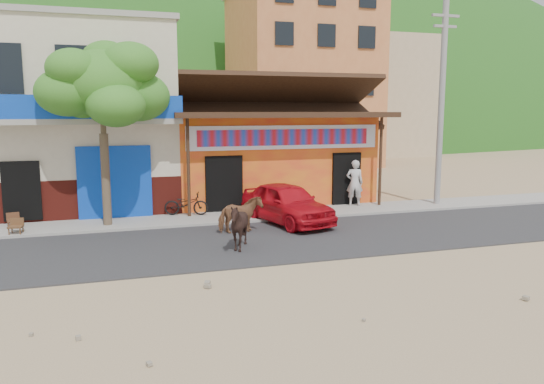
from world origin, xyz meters
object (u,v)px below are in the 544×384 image
(red_car, at_px, (287,203))
(pedestrian, at_px, (355,183))
(cafe_chair_right, at_px, (15,220))
(cow_dark, at_px, (239,226))
(tree, at_px, (104,134))
(utility_pole, at_px, (441,104))
(scooter, at_px, (186,204))
(cafe_chair_left, at_px, (13,214))
(cow_tan, at_px, (240,215))

(red_car, relative_size, pedestrian, 2.24)
(red_car, distance_m, pedestrian, 4.06)
(pedestrian, bearing_deg, cafe_chair_right, 27.35)
(cow_dark, bearing_deg, tree, -164.16)
(tree, height_order, cow_dark, tree)
(utility_pole, relative_size, red_car, 1.97)
(scooter, bearing_deg, cafe_chair_left, 109.59)
(tree, relative_size, cafe_chair_right, 7.01)
(scooter, bearing_deg, utility_pole, -76.63)
(scooter, bearing_deg, pedestrian, -73.27)
(tree, height_order, cow_tan, tree)
(cafe_chair_right, bearing_deg, cafe_chair_left, 108.49)
(utility_pole, relative_size, cafe_chair_right, 9.34)
(tree, xyz_separation_m, cafe_chair_right, (-2.71, -0.50, -2.57))
(cow_tan, height_order, cow_dark, cow_dark)
(tree, bearing_deg, utility_pole, 0.90)
(cow_dark, bearing_deg, cafe_chair_right, -144.52)
(red_car, xyz_separation_m, scooter, (-3.14, 2.01, -0.20))
(cow_tan, relative_size, red_car, 0.34)
(red_car, bearing_deg, scooter, 132.89)
(cow_dark, bearing_deg, cow_tan, 141.14)
(utility_pole, bearing_deg, cow_dark, -155.01)
(tree, relative_size, cow_tan, 4.40)
(utility_pole, distance_m, cow_dark, 10.88)
(cow_tan, xyz_separation_m, cafe_chair_left, (-6.91, 2.69, -0.07))
(tree, bearing_deg, pedestrian, 4.88)
(cow_tan, distance_m, scooter, 3.21)
(red_car, xyz_separation_m, cafe_chair_right, (-8.57, 0.68, -0.18))
(tree, relative_size, pedestrian, 3.30)
(tree, height_order, pedestrian, tree)
(red_car, bearing_deg, cafe_chair_right, 160.91)
(red_car, distance_m, cafe_chair_right, 8.60)
(utility_pole, xyz_separation_m, red_car, (-6.93, -1.38, -3.39))
(scooter, relative_size, cafe_chair_right, 1.83)
(cow_dark, relative_size, pedestrian, 0.73)
(cow_tan, relative_size, cafe_chair_right, 1.59)
(red_car, height_order, cafe_chair_right, red_car)
(cow_tan, bearing_deg, pedestrian, -69.04)
(cafe_chair_left, bearing_deg, pedestrian, -11.02)
(cow_tan, distance_m, cafe_chair_left, 7.42)
(cafe_chair_left, bearing_deg, scooter, -9.47)
(utility_pole, height_order, pedestrian, utility_pole)
(cow_tan, xyz_separation_m, cow_dark, (-0.55, -2.03, 0.09))
(cow_dark, bearing_deg, scooter, 164.42)
(cow_dark, distance_m, cafe_chair_left, 7.92)
(tree, relative_size, red_car, 1.47)
(utility_pole, relative_size, pedestrian, 4.40)
(utility_pole, distance_m, red_car, 7.84)
(utility_pole, distance_m, scooter, 10.71)
(cow_tan, bearing_deg, cafe_chair_right, 68.82)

